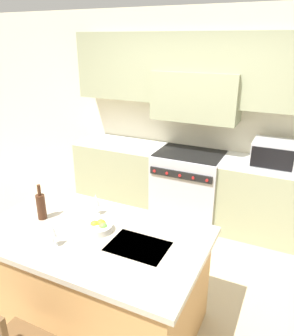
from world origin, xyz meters
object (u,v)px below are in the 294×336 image
object	(u,v)px
range_stove	(188,186)
microwave	(278,154)
wine_glass_near	(52,230)
wine_bottle	(41,206)
wine_glass_far	(96,201)
fruit_bowl	(99,227)

from	to	relation	value
range_stove	microwave	bearing A→B (deg)	1.01
range_stove	wine_glass_near	size ratio (longest dim) A/B	4.85
wine_bottle	wine_glass_far	world-z (taller)	wine_bottle
microwave	fruit_bowl	xyz separation A→B (m)	(-1.14, -2.00, -0.16)
wine_glass_near	fruit_bowl	size ratio (longest dim) A/B	0.90
wine_bottle	wine_glass_near	bearing A→B (deg)	-37.68
range_stove	fruit_bowl	size ratio (longest dim) A/B	4.38
microwave	wine_glass_far	size ratio (longest dim) A/B	2.94
wine_bottle	wine_glass_far	bearing A→B (deg)	33.86
range_stove	wine_bottle	xyz separation A→B (m)	(-0.63, -2.03, 0.54)
range_stove	wine_bottle	distance (m)	2.19
wine_bottle	wine_glass_near	size ratio (longest dim) A/B	1.60
wine_bottle	wine_glass_near	world-z (taller)	wine_bottle
microwave	wine_glass_near	world-z (taller)	microwave
microwave	wine_glass_near	bearing A→B (deg)	-119.81
microwave	wine_bottle	distance (m)	2.65
range_stove	wine_glass_near	bearing A→B (deg)	-96.82
wine_bottle	fruit_bowl	distance (m)	0.55
microwave	wine_glass_far	world-z (taller)	microwave
wine_glass_far	wine_glass_near	bearing A→B (deg)	-92.65
wine_glass_near	fruit_bowl	world-z (taller)	wine_glass_near
wine_glass_near	wine_glass_far	distance (m)	0.53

